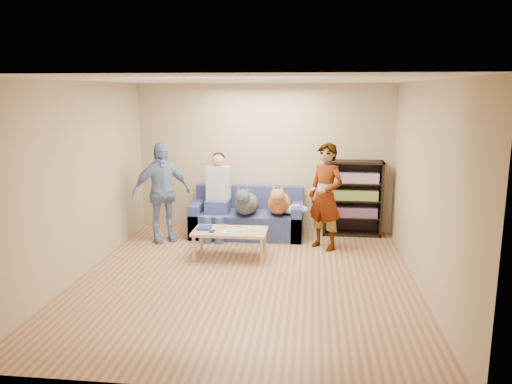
# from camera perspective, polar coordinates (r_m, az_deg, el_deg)

# --- Properties ---
(ground) EXTENTS (5.00, 5.00, 0.00)m
(ground) POSITION_cam_1_polar(r_m,az_deg,el_deg) (6.75, -1.17, -9.98)
(ground) COLOR brown
(ground) RESTS_ON ground
(ceiling) EXTENTS (5.00, 5.00, 0.00)m
(ceiling) POSITION_cam_1_polar(r_m,az_deg,el_deg) (6.28, -1.27, 12.69)
(ceiling) COLOR white
(ceiling) RESTS_ON ground
(wall_back) EXTENTS (4.50, 0.00, 4.50)m
(wall_back) POSITION_cam_1_polar(r_m,az_deg,el_deg) (8.84, 0.96, 3.90)
(wall_back) COLOR tan
(wall_back) RESTS_ON ground
(wall_front) EXTENTS (4.50, 0.00, 4.50)m
(wall_front) POSITION_cam_1_polar(r_m,az_deg,el_deg) (3.99, -6.05, -5.63)
(wall_front) COLOR tan
(wall_front) RESTS_ON ground
(wall_left) EXTENTS (0.00, 5.00, 5.00)m
(wall_left) POSITION_cam_1_polar(r_m,az_deg,el_deg) (7.04, -19.68, 1.27)
(wall_left) COLOR tan
(wall_left) RESTS_ON ground
(wall_right) EXTENTS (0.00, 5.00, 5.00)m
(wall_right) POSITION_cam_1_polar(r_m,az_deg,el_deg) (6.48, 18.90, 0.48)
(wall_right) COLOR tan
(wall_right) RESTS_ON ground
(blanket) EXTENTS (0.45, 0.38, 0.16)m
(blanket) POSITION_cam_1_polar(r_m,az_deg,el_deg) (8.42, 4.48, -2.01)
(blanket) COLOR silver
(blanket) RESTS_ON sofa
(person_standing_right) EXTENTS (0.73, 0.70, 1.68)m
(person_standing_right) POSITION_cam_1_polar(r_m,az_deg,el_deg) (7.88, 7.97, -0.53)
(person_standing_right) COLOR gray
(person_standing_right) RESTS_ON ground
(person_standing_left) EXTENTS (1.04, 0.88, 1.66)m
(person_standing_left) POSITION_cam_1_polar(r_m,az_deg,el_deg) (8.36, -10.76, -0.00)
(person_standing_left) COLOR #7E8FC9
(person_standing_left) RESTS_ON ground
(held_controller) EXTENTS (0.07, 0.12, 0.03)m
(held_controller) POSITION_cam_1_polar(r_m,az_deg,el_deg) (7.65, 6.54, 0.34)
(held_controller) COLOR silver
(held_controller) RESTS_ON person_standing_right
(notebook_blue) EXTENTS (0.20, 0.26, 0.03)m
(notebook_blue) POSITION_cam_1_polar(r_m,az_deg,el_deg) (7.62, -5.90, -4.07)
(notebook_blue) COLOR navy
(notebook_blue) RESTS_ON coffee_table
(papers) EXTENTS (0.26, 0.20, 0.02)m
(papers) POSITION_cam_1_polar(r_m,az_deg,el_deg) (7.40, -2.73, -4.54)
(papers) COLOR white
(papers) RESTS_ON coffee_table
(magazine) EXTENTS (0.22, 0.17, 0.01)m
(magazine) POSITION_cam_1_polar(r_m,az_deg,el_deg) (7.41, -2.47, -4.41)
(magazine) COLOR #A9A887
(magazine) RESTS_ON coffee_table
(camera_silver) EXTENTS (0.11, 0.06, 0.05)m
(camera_silver) POSITION_cam_1_polar(r_m,az_deg,el_deg) (7.63, -3.73, -3.92)
(camera_silver) COLOR silver
(camera_silver) RESTS_ON coffee_table
(controller_a) EXTENTS (0.04, 0.13, 0.03)m
(controller_a) POSITION_cam_1_polar(r_m,az_deg,el_deg) (7.55, -0.76, -4.13)
(controller_a) COLOR silver
(controller_a) RESTS_ON coffee_table
(controller_b) EXTENTS (0.09, 0.06, 0.03)m
(controller_b) POSITION_cam_1_polar(r_m,az_deg,el_deg) (7.47, -0.23, -4.31)
(controller_b) COLOR silver
(controller_b) RESTS_ON coffee_table
(headphone_cup_a) EXTENTS (0.07, 0.07, 0.02)m
(headphone_cup_a) POSITION_cam_1_polar(r_m,az_deg,el_deg) (7.45, -1.49, -4.39)
(headphone_cup_a) COLOR white
(headphone_cup_a) RESTS_ON coffee_table
(headphone_cup_b) EXTENTS (0.07, 0.07, 0.02)m
(headphone_cup_b) POSITION_cam_1_polar(r_m,az_deg,el_deg) (7.53, -1.40, -4.23)
(headphone_cup_b) COLOR white
(headphone_cup_b) RESTS_ON coffee_table
(pen_orange) EXTENTS (0.13, 0.06, 0.01)m
(pen_orange) POSITION_cam_1_polar(r_m,az_deg,el_deg) (7.35, -3.34, -4.68)
(pen_orange) COLOR #C8631C
(pen_orange) RESTS_ON coffee_table
(pen_black) EXTENTS (0.13, 0.08, 0.01)m
(pen_black) POSITION_cam_1_polar(r_m,az_deg,el_deg) (7.65, -1.87, -4.01)
(pen_black) COLOR black
(pen_black) RESTS_ON coffee_table
(wallet) EXTENTS (0.07, 0.12, 0.02)m
(wallet) POSITION_cam_1_polar(r_m,az_deg,el_deg) (7.43, -5.04, -4.50)
(wallet) COLOR black
(wallet) RESTS_ON coffee_table
(sofa) EXTENTS (1.90, 0.85, 0.82)m
(sofa) POSITION_cam_1_polar(r_m,az_deg,el_deg) (8.67, -0.97, -3.12)
(sofa) COLOR #515B93
(sofa) RESTS_ON ground
(person_seated) EXTENTS (0.40, 0.73, 1.47)m
(person_seated) POSITION_cam_1_polar(r_m,az_deg,el_deg) (8.51, -4.41, -0.03)
(person_seated) COLOR #3A497F
(person_seated) RESTS_ON sofa
(dog_gray) EXTENTS (0.40, 1.24, 0.58)m
(dog_gray) POSITION_cam_1_polar(r_m,az_deg,el_deg) (8.34, -1.16, -1.24)
(dog_gray) COLOR #494B53
(dog_gray) RESTS_ON sofa
(dog_tan) EXTENTS (0.39, 1.16, 0.57)m
(dog_tan) POSITION_cam_1_polar(r_m,az_deg,el_deg) (8.39, 2.64, -1.18)
(dog_tan) COLOR #C4833B
(dog_tan) RESTS_ON sofa
(coffee_table) EXTENTS (1.10, 0.60, 0.42)m
(coffee_table) POSITION_cam_1_polar(r_m,az_deg,el_deg) (7.51, -2.98, -4.71)
(coffee_table) COLOR tan
(coffee_table) RESTS_ON ground
(bookshelf) EXTENTS (1.00, 0.34, 1.30)m
(bookshelf) POSITION_cam_1_polar(r_m,az_deg,el_deg) (8.76, 10.97, -0.50)
(bookshelf) COLOR black
(bookshelf) RESTS_ON ground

